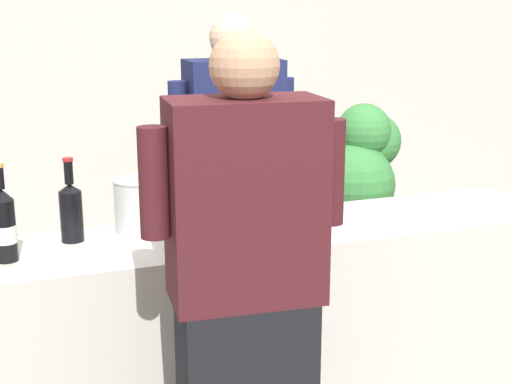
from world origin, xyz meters
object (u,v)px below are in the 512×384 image
(wine_bottle_6, at_px, (254,203))
(person_guest, at_px, (246,329))
(wine_bottle_5, at_px, (309,194))
(wine_bottle_2, at_px, (289,207))
(wine_bottle_3, at_px, (192,218))
(wine_bottle_1, at_px, (246,192))
(wine_glass, at_px, (285,197))
(person_server, at_px, (233,210))
(ice_bucket, at_px, (139,204))
(wine_bottle_0, at_px, (4,225))
(potted_shrub, at_px, (356,187))
(wine_bottle_4, at_px, (71,210))

(wine_bottle_6, relative_size, person_guest, 0.18)
(wine_bottle_5, height_order, person_guest, person_guest)
(wine_bottle_5, bearing_deg, wine_bottle_2, -131.83)
(wine_bottle_3, bearing_deg, wine_bottle_1, 42.90)
(wine_glass, relative_size, person_server, 0.11)
(wine_glass, xyz_separation_m, person_guest, (-0.37, -0.60, -0.22))
(person_server, bearing_deg, wine_bottle_6, -100.93)
(person_server, bearing_deg, ice_bucket, -141.70)
(wine_bottle_3, bearing_deg, wine_bottle_6, 18.91)
(wine_bottle_5, xyz_separation_m, wine_bottle_6, (-0.26, -0.09, 0.01))
(wine_bottle_0, height_order, person_server, person_server)
(wine_bottle_0, distance_m, potted_shrub, 2.10)
(wine_bottle_4, xyz_separation_m, potted_shrub, (1.61, 0.85, -0.25))
(wine_bottle_5, height_order, ice_bucket, wine_bottle_5)
(wine_bottle_4, bearing_deg, wine_bottle_3, -32.65)
(wine_bottle_0, relative_size, potted_shrub, 0.27)
(wine_bottle_5, bearing_deg, wine_bottle_6, -160.93)
(person_server, bearing_deg, wine_glass, -87.61)
(wine_bottle_6, height_order, potted_shrub, potted_shrub)
(wine_bottle_5, relative_size, ice_bucket, 1.49)
(person_guest, bearing_deg, potted_shrub, 52.81)
(wine_bottle_5, relative_size, person_server, 0.18)
(wine_bottle_1, relative_size, wine_bottle_4, 1.04)
(wine_glass, bearing_deg, potted_shrub, 49.72)
(wine_bottle_0, height_order, wine_glass, wine_bottle_0)
(wine_bottle_0, relative_size, wine_bottle_1, 1.04)
(wine_bottle_1, xyz_separation_m, wine_bottle_3, (-0.29, -0.27, -0.00))
(wine_glass, bearing_deg, wine_bottle_3, -162.62)
(wine_bottle_2, bearing_deg, person_server, 89.27)
(wine_bottle_5, bearing_deg, wine_bottle_0, -176.13)
(wine_bottle_0, xyz_separation_m, ice_bucket, (0.49, 0.19, -0.02))
(wine_bottle_1, distance_m, wine_bottle_5, 0.25)
(wine_bottle_4, bearing_deg, potted_shrub, 27.90)
(ice_bucket, xyz_separation_m, person_guest, (0.16, -0.77, -0.20))
(wine_bottle_4, relative_size, wine_bottle_6, 0.99)
(wine_bottle_5, distance_m, wine_bottle_6, 0.28)
(wine_bottle_0, xyz_separation_m, wine_bottle_5, (1.14, 0.08, -0.01))
(wine_bottle_2, relative_size, wine_bottle_6, 1.07)
(wine_bottle_3, xyz_separation_m, person_guest, (0.03, -0.48, -0.21))
(potted_shrub, bearing_deg, ice_bucket, -149.22)
(wine_bottle_1, height_order, wine_bottle_3, wine_bottle_3)
(person_guest, bearing_deg, wine_glass, 58.37)
(wine_bottle_5, xyz_separation_m, person_server, (-0.15, 0.51, -0.19))
(wine_bottle_1, xyz_separation_m, wine_bottle_4, (-0.68, -0.03, -0.00))
(wine_bottle_5, distance_m, potted_shrub, 1.18)
(wine_bottle_0, distance_m, wine_bottle_4, 0.27)
(wine_bottle_0, relative_size, wine_bottle_5, 1.10)
(wine_glass, bearing_deg, wine_bottle_5, 24.03)
(person_server, bearing_deg, wine_bottle_5, -74.00)
(wine_bottle_4, height_order, wine_bottle_6, wine_bottle_6)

